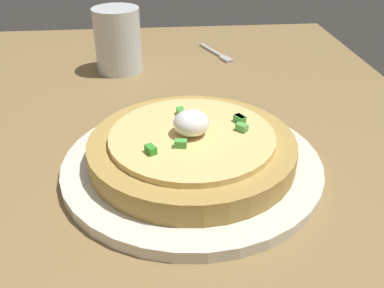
{
  "coord_description": "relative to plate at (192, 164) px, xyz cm",
  "views": [
    {
      "loc": [
        -44.21,
        -5.88,
        30.86
      ],
      "look_at": [
        -3.76,
        -9.66,
        6.45
      ],
      "focal_mm": 40.22,
      "sensor_mm": 36.0,
      "label": 1
    }
  ],
  "objects": [
    {
      "name": "cup_near",
      "position": [
        31.83,
        9.92,
        4.06
      ],
      "size": [
        7.86,
        7.86,
        10.69
      ],
      "color": "silver",
      "rests_on": "dining_table"
    },
    {
      "name": "fork",
      "position": [
        37.78,
        -8.42,
        -0.4
      ],
      "size": [
        10.72,
        5.16,
        0.5
      ],
      "rotation": [
        0.0,
        0.0,
        -2.75
      ],
      "color": "#B7B7BC",
      "rests_on": "dining_table"
    },
    {
      "name": "dining_table",
      "position": [
        3.76,
        9.66,
        -2.22
      ],
      "size": [
        108.04,
        89.32,
        3.14
      ],
      "primitive_type": "cube",
      "color": "olive",
      "rests_on": "ground"
    },
    {
      "name": "pizza",
      "position": [
        0.0,
        -0.0,
        2.27
      ],
      "size": [
        22.93,
        22.93,
        5.99
      ],
      "color": "#B08D46",
      "rests_on": "plate"
    },
    {
      "name": "plate",
      "position": [
        0.0,
        0.0,
        0.0
      ],
      "size": [
        29.05,
        29.05,
        1.3
      ],
      "primitive_type": "cylinder",
      "color": "silver",
      "rests_on": "dining_table"
    }
  ]
}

